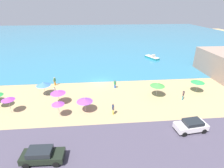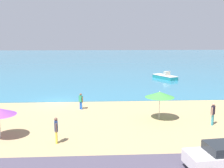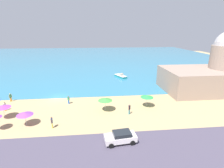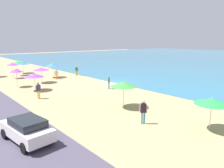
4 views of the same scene
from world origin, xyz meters
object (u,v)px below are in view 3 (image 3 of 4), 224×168
beach_umbrella_0 (147,96)px  harbor_fortress (212,72)px  beach_umbrella_3 (105,99)px  bather_2 (129,109)px  bather_4 (52,122)px  bather_0 (5,106)px  bather_1 (69,99)px  parked_car_0 (121,137)px  skiff_nearshore (121,76)px  bather_3 (10,97)px  beach_umbrella_2 (3,107)px  beach_umbrella_9 (25,114)px

beach_umbrella_0 → harbor_fortress: harbor_fortress is taller
beach_umbrella_3 → bather_2: (3.91, -1.69, -1.16)m
bather_4 → bather_2: bearing=14.7°
bather_0 → bather_1: bearing=10.2°
beach_umbrella_0 → parked_car_0: (-6.35, -10.22, -1.23)m
beach_umbrella_3 → skiff_nearshore: 23.28m
bather_3 → bather_1: bearing=-11.2°
bather_4 → beach_umbrella_3: bearing=31.0°
beach_umbrella_0 → harbor_fortress: (17.59, 7.77, 2.31)m
bather_3 → bather_4: bearing=-46.6°
bather_4 → beach_umbrella_2: bearing=155.2°
beach_umbrella_0 → beach_umbrella_9: 20.18m
beach_umbrella_9 → bather_3: bearing=123.0°
bather_4 → beach_umbrella_9: bearing=163.7°
bather_1 → harbor_fortress: (32.04, 4.84, 3.50)m
bather_2 → harbor_fortress: harbor_fortress is taller
bather_3 → bather_4: size_ratio=0.97×
bather_1 → skiff_nearshore: size_ratio=0.31×
beach_umbrella_2 → skiff_nearshore: (22.31, 23.37, -1.62)m
bather_2 → skiff_nearshore: bather_2 is taller
beach_umbrella_0 → beach_umbrella_2: 23.99m
beach_umbrella_2 → bather_3: 7.51m
bather_4 → skiff_nearshore: (14.04, 27.19, -0.58)m
beach_umbrella_9 → skiff_nearshore: bearing=55.3°
beach_umbrella_3 → bather_3: size_ratio=1.45×
beach_umbrella_0 → beach_umbrella_2: bearing=-175.4°
bather_0 → bather_2: bather_2 is taller
parked_car_0 → harbor_fortress: 30.15m
bather_3 → beach_umbrella_0: bearing=-11.4°
bather_2 → bather_3: size_ratio=1.07×
beach_umbrella_2 → skiff_nearshore: bearing=46.3°
bather_2 → bather_3: bather_2 is taller
parked_car_0 → harbor_fortress: harbor_fortress is taller
bather_0 → bather_1: (10.69, 1.92, -0.01)m
beach_umbrella_2 → bather_1: bearing=27.1°
bather_0 → beach_umbrella_2: bearing=-67.2°
beach_umbrella_9 → bather_1: (5.20, 7.49, -1.03)m
beach_umbrella_3 → skiff_nearshore: size_ratio=0.49×
bather_2 → bather_4: bather_2 is taller
parked_car_0 → skiff_nearshore: (4.74, 31.68, -0.44)m
bather_0 → skiff_nearshore: size_ratio=0.31×
bather_4 → harbor_fortress: harbor_fortress is taller
bather_0 → beach_umbrella_9: bearing=-45.4°
beach_umbrella_3 → bather_3: (-18.33, 6.16, -1.23)m
harbor_fortress → bather_4: bearing=-157.9°
beach_umbrella_3 → beach_umbrella_9: size_ratio=1.06×
bather_0 → bather_3: (-0.86, 4.21, 0.07)m
parked_car_0 → harbor_fortress: size_ratio=0.23×
harbor_fortress → bather_3: bearing=-176.7°
bather_1 → beach_umbrella_2: bearing=-152.9°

